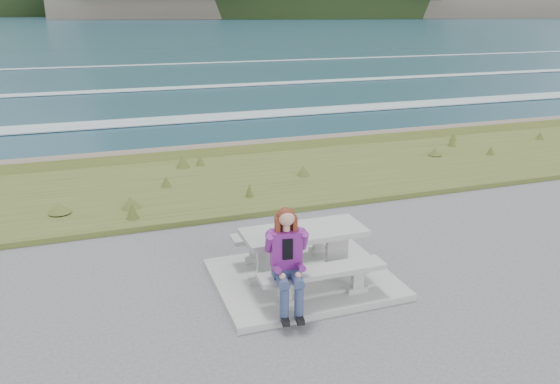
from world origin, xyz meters
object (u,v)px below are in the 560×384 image
(bench_landward, at_px, (322,275))
(bench_seaward, at_px, (287,237))
(picnic_table, at_px, (304,240))
(seated_woman, at_px, (288,275))

(bench_landward, distance_m, bench_seaward, 1.40)
(picnic_table, height_order, seated_woman, seated_woman)
(bench_seaward, bearing_deg, picnic_table, -90.00)
(bench_landward, bearing_deg, bench_seaward, 90.00)
(bench_seaward, bearing_deg, bench_landward, -90.00)
(picnic_table, relative_size, bench_seaward, 1.00)
(bench_seaward, distance_m, seated_woman, 1.63)
(bench_seaward, xyz_separation_m, seated_woman, (-0.55, -1.53, 0.16))
(seated_woman, bearing_deg, picnic_table, 65.87)
(picnic_table, xyz_separation_m, seated_woman, (-0.55, -0.83, -0.07))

